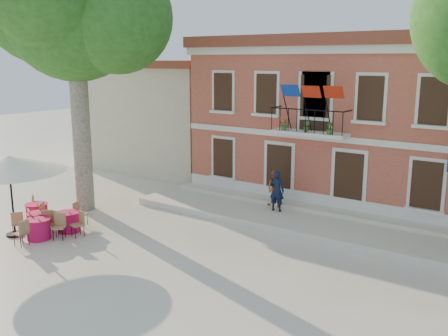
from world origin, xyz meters
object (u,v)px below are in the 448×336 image
at_px(pedestrian_navy, 277,191).
at_px(pedestrian_orange, 275,189).
at_px(cafe_table_2, 37,212).
at_px(cafe_table_0, 39,228).
at_px(plane_tree_west, 74,13).
at_px(cafe_table_3, 69,221).
at_px(patio_umbrella, 9,164).
at_px(cafe_table_1, 39,222).

xyz_separation_m(pedestrian_navy, pedestrian_orange, (-0.33, 0.47, -0.09)).
bearing_deg(cafe_table_2, cafe_table_0, -33.51).
relative_size(plane_tree_west, pedestrian_orange, 7.21).
height_order(plane_tree_west, pedestrian_navy, plane_tree_west).
relative_size(plane_tree_west, cafe_table_3, 6.23).
bearing_deg(cafe_table_0, plane_tree_west, 114.54).
distance_m(cafe_table_2, cafe_table_3, 2.00).
bearing_deg(cafe_table_0, patio_umbrella, -166.32).
bearing_deg(cafe_table_2, cafe_table_1, -32.19).
distance_m(plane_tree_west, pedestrian_orange, 11.00).
height_order(patio_umbrella, cafe_table_2, patio_umbrella).
bearing_deg(patio_umbrella, cafe_table_0, 13.68).
bearing_deg(plane_tree_west, pedestrian_navy, 26.21).
xyz_separation_m(cafe_table_0, cafe_table_3, (0.22, 1.18, 0.00)).
bearing_deg(cafe_table_2, plane_tree_west, 85.58).
bearing_deg(cafe_table_2, pedestrian_orange, 41.46).
bearing_deg(pedestrian_orange, cafe_table_1, -128.08).
distance_m(pedestrian_orange, cafe_table_3, 8.44).
distance_m(pedestrian_orange, cafe_table_0, 9.51).
bearing_deg(patio_umbrella, plane_tree_west, 97.65).
height_order(pedestrian_navy, pedestrian_orange, pedestrian_navy).
distance_m(cafe_table_1, cafe_table_2, 1.35).
bearing_deg(plane_tree_west, cafe_table_0, -65.46).
bearing_deg(cafe_table_1, pedestrian_navy, 45.85).
relative_size(cafe_table_0, cafe_table_1, 1.00).
bearing_deg(cafe_table_0, cafe_table_2, 146.49).
bearing_deg(cafe_table_1, cafe_table_0, -35.80).
xyz_separation_m(plane_tree_west, cafe_table_2, (-0.18, -2.33, -7.88)).
distance_m(pedestrian_navy, cafe_table_1, 9.43).
bearing_deg(pedestrian_navy, cafe_table_3, 40.97).
relative_size(pedestrian_orange, cafe_table_2, 0.89).
relative_size(cafe_table_0, cafe_table_3, 1.03).
bearing_deg(plane_tree_west, patio_umbrella, -82.35).
height_order(pedestrian_orange, cafe_table_3, pedestrian_orange).
xyz_separation_m(pedestrian_orange, cafe_table_2, (-7.36, -6.50, -0.66)).
bearing_deg(cafe_table_3, cafe_table_0, -100.55).
height_order(pedestrian_orange, cafe_table_2, pedestrian_orange).
relative_size(plane_tree_west, cafe_table_0, 6.04).
distance_m(pedestrian_navy, cafe_table_2, 9.80).
distance_m(patio_umbrella, cafe_table_3, 3.03).
distance_m(pedestrian_navy, cafe_table_3, 8.32).
xyz_separation_m(patio_umbrella, pedestrian_navy, (7.01, 7.47, -1.57)).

